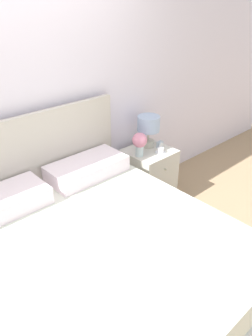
{
  "coord_description": "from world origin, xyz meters",
  "views": [
    {
      "loc": [
        -1.05,
        -2.37,
        2.1
      ],
      "look_at": [
        0.6,
        -0.54,
        0.74
      ],
      "focal_mm": 35.0,
      "sensor_mm": 36.0,
      "label": 1
    }
  ],
  "objects_px": {
    "flower_vase": "(140,142)",
    "teacup": "(160,151)",
    "table_lamp": "(149,126)",
    "bed": "(100,260)",
    "nightstand": "(148,175)",
    "alarm_clock": "(160,145)"
  },
  "relations": [
    {
      "from": "nightstand",
      "to": "flower_vase",
      "type": "bearing_deg",
      "value": -174.29
    },
    {
      "from": "table_lamp",
      "to": "flower_vase",
      "type": "xyz_separation_m",
      "value": [
        -0.22,
        -0.1,
        -0.09
      ]
    },
    {
      "from": "teacup",
      "to": "alarm_clock",
      "type": "height_order",
      "value": "alarm_clock"
    },
    {
      "from": "table_lamp",
      "to": "teacup",
      "type": "height_order",
      "value": "table_lamp"
    },
    {
      "from": "table_lamp",
      "to": "alarm_clock",
      "type": "height_order",
      "value": "table_lamp"
    },
    {
      "from": "teacup",
      "to": "alarm_clock",
      "type": "bearing_deg",
      "value": 45.42
    },
    {
      "from": "teacup",
      "to": "alarm_clock",
      "type": "xyz_separation_m",
      "value": [
        0.09,
        0.09,
        0.01
      ]
    },
    {
      "from": "bed",
      "to": "table_lamp",
      "type": "distance_m",
      "value": 1.55
    },
    {
      "from": "teacup",
      "to": "nightstand",
      "type": "bearing_deg",
      "value": 110.37
    },
    {
      "from": "bed",
      "to": "alarm_clock",
      "type": "relative_size",
      "value": 27.53
    },
    {
      "from": "nightstand",
      "to": "flower_vase",
      "type": "height_order",
      "value": "flower_vase"
    },
    {
      "from": "alarm_clock",
      "to": "nightstand",
      "type": "bearing_deg",
      "value": 167.32
    },
    {
      "from": "bed",
      "to": "nightstand",
      "type": "distance_m",
      "value": 1.38
    },
    {
      "from": "flower_vase",
      "to": "teacup",
      "type": "xyz_separation_m",
      "value": [
        0.2,
        -0.1,
        -0.13
      ]
    },
    {
      "from": "table_lamp",
      "to": "teacup",
      "type": "distance_m",
      "value": 0.29
    },
    {
      "from": "nightstand",
      "to": "table_lamp",
      "type": "height_order",
      "value": "table_lamp"
    },
    {
      "from": "nightstand",
      "to": "flower_vase",
      "type": "xyz_separation_m",
      "value": [
        -0.16,
        -0.02,
        0.45
      ]
    },
    {
      "from": "table_lamp",
      "to": "flower_vase",
      "type": "distance_m",
      "value": 0.25
    },
    {
      "from": "table_lamp",
      "to": "teacup",
      "type": "bearing_deg",
      "value": -94.08
    },
    {
      "from": "alarm_clock",
      "to": "table_lamp",
      "type": "bearing_deg",
      "value": 123.55
    },
    {
      "from": "bed",
      "to": "nightstand",
      "type": "bearing_deg",
      "value": 29.17
    },
    {
      "from": "table_lamp",
      "to": "flower_vase",
      "type": "relative_size",
      "value": 1.38
    }
  ]
}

